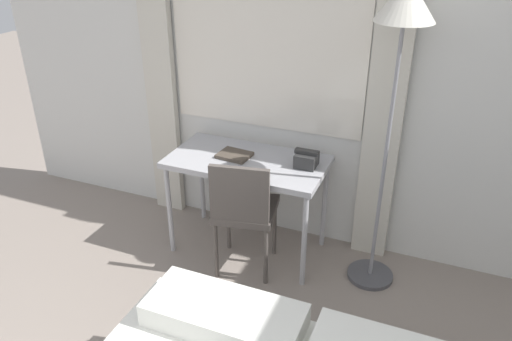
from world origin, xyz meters
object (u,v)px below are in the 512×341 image
object	(u,v)px
desk_chair	(244,208)
telephone	(307,159)
book	(234,155)
standing_lamp	(401,41)
desk	(247,168)

from	to	relation	value
desk_chair	telephone	bearing A→B (deg)	33.29
desk_chair	telephone	world-z (taller)	desk_chair
telephone	book	xyz separation A→B (m)	(-0.50, -0.05, -0.04)
desk_chair	book	size ratio (longest dim) A/B	3.69
book	standing_lamp	bearing A→B (deg)	-0.12
desk_chair	standing_lamp	xyz separation A→B (m)	(0.83, 0.26, 1.11)
desk	telephone	bearing A→B (deg)	7.67
standing_lamp	desk_chair	bearing A→B (deg)	-162.75
desk	book	size ratio (longest dim) A/B	4.61
desk	book	bearing A→B (deg)	177.73
desk	desk_chair	distance (m)	0.31
desk	standing_lamp	bearing A→B (deg)	0.12
standing_lamp	book	distance (m)	1.34
standing_lamp	desk	bearing A→B (deg)	-179.88
desk_chair	standing_lamp	world-z (taller)	standing_lamp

